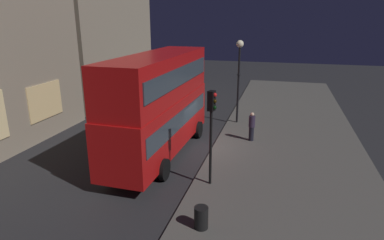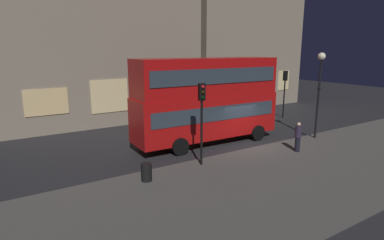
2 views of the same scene
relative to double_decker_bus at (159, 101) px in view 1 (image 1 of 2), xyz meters
name	(u,v)px [view 1 (image 1 of 2)]	position (x,y,z in m)	size (l,w,h in m)	color
ground_plane	(202,147)	(1.67, -1.93, -3.04)	(80.00, 80.00, 0.00)	#232326
sidewalk_slab	(288,155)	(1.67, -6.76, -2.98)	(44.00, 8.37, 0.12)	#4C4944
building_plain_facade	(74,1)	(11.87, 12.46, 5.56)	(12.93, 9.55, 17.20)	gray
double_decker_bus	(159,101)	(0.00, 0.00, 0.00)	(9.87, 2.94, 5.47)	#B20F0F
traffic_light_near_kerb	(212,119)	(-2.72, -3.38, 0.11)	(0.37, 0.39, 4.24)	black
traffic_light_far_side	(171,71)	(10.37, 2.86, -0.06)	(0.34, 0.38, 4.16)	black
street_lamp	(239,64)	(6.70, -3.26, 1.18)	(0.49, 0.49, 5.68)	black
pedestrian	(252,126)	(3.27, -4.60, -2.03)	(0.38, 0.38, 1.75)	black
litter_bin	(201,218)	(-6.01, -3.76, -2.51)	(0.50, 0.50, 0.82)	black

